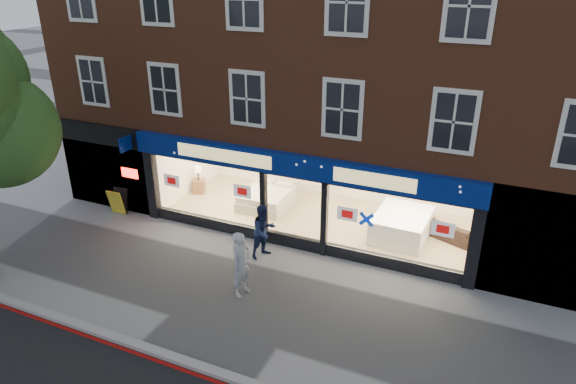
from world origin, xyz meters
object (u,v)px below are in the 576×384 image
Objects in this scene: pedestrian_grey at (241,264)px; mattress_stack at (402,225)px; sofa at (450,230)px; pedestrian_blue at (264,231)px; a_board at (118,201)px; display_bed at (269,196)px.

mattress_stack is at bearing -23.64° from pedestrian_grey.
pedestrian_blue is (-5.23, -3.40, 0.48)m from sofa.
sofa is (1.50, 0.58, -0.13)m from mattress_stack.
pedestrian_grey is 2.12m from pedestrian_blue.
pedestrian_grey is at bearing -23.09° from a_board.
display_bed is at bearing 22.26° from sofa.
pedestrian_grey reaches higher than display_bed.
display_bed is at bearing 29.42° from pedestrian_grey.
display_bed is 1.13× the size of pedestrian_grey.
display_bed is at bearing 28.33° from a_board.
sofa is 2.12× the size of a_board.
a_board is 6.31m from pedestrian_blue.
pedestrian_blue is (1.45, -3.30, 0.44)m from display_bed.
a_board is at bearing -150.56° from display_bed.
sofa is 1.07× the size of pedestrian_grey.
pedestrian_blue is at bearing -142.92° from mattress_stack.
mattress_stack is (5.18, -0.48, 0.09)m from display_bed.
a_board reaches higher than sofa.
pedestrian_blue is at bearing -66.81° from display_bed.
sofa is at bearing 12.42° from a_board.
pedestrian_grey reaches higher than sofa.
pedestrian_blue is (-0.35, 2.09, -0.08)m from pedestrian_grey.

